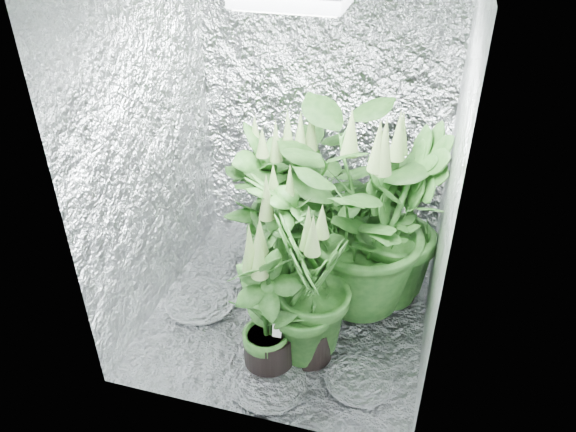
# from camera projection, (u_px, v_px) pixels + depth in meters

# --- Properties ---
(ground) EXTENTS (1.60, 1.60, 0.00)m
(ground) POSITION_uv_depth(u_px,v_px,m) (290.00, 309.00, 3.44)
(ground) COLOR white
(ground) RESTS_ON ground
(walls) EXTENTS (1.62, 1.62, 2.00)m
(walls) POSITION_uv_depth(u_px,v_px,m) (291.00, 165.00, 2.89)
(walls) COLOR white
(walls) RESTS_ON ground
(plant_a) EXTENTS (1.03, 1.03, 1.12)m
(plant_a) POSITION_uv_depth(u_px,v_px,m) (305.00, 199.00, 3.51)
(plant_a) COLOR black
(plant_a) RESTS_ON ground
(plant_b) EXTENTS (0.65, 0.65, 1.06)m
(plant_b) POSITION_uv_depth(u_px,v_px,m) (268.00, 204.00, 3.53)
(plant_b) COLOR black
(plant_b) RESTS_ON ground
(plant_c) EXTENTS (0.69, 0.69, 1.19)m
(plant_c) POSITION_uv_depth(u_px,v_px,m) (400.00, 221.00, 3.27)
(plant_c) COLOR black
(plant_c) RESTS_ON ground
(plant_d) EXTENTS (0.73, 0.73, 1.02)m
(plant_d) POSITION_uv_depth(u_px,v_px,m) (284.00, 257.00, 3.11)
(plant_d) COLOR black
(plant_d) RESTS_ON ground
(plant_e) EXTENTS (1.08, 1.08, 1.26)m
(plant_e) POSITION_uv_depth(u_px,v_px,m) (356.00, 222.00, 3.16)
(plant_e) COLOR black
(plant_e) RESTS_ON ground
(plant_f) EXTENTS (0.60, 0.60, 0.89)m
(plant_f) POSITION_uv_depth(u_px,v_px,m) (268.00, 310.00, 2.85)
(plant_f) COLOR black
(plant_f) RESTS_ON ground
(plant_g) EXTENTS (0.54, 0.54, 0.99)m
(plant_g) POSITION_uv_depth(u_px,v_px,m) (311.00, 292.00, 2.88)
(plant_g) COLOR black
(plant_g) RESTS_ON ground
(circulation_fan) EXTENTS (0.15, 0.34, 0.38)m
(circulation_fan) POSITION_uv_depth(u_px,v_px,m) (394.00, 282.00, 3.41)
(circulation_fan) COLOR black
(circulation_fan) RESTS_ON ground
(plant_label) EXTENTS (0.05, 0.02, 0.08)m
(plant_label) POSITION_uv_depth(u_px,v_px,m) (277.00, 331.00, 2.87)
(plant_label) COLOR white
(plant_label) RESTS_ON plant_f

